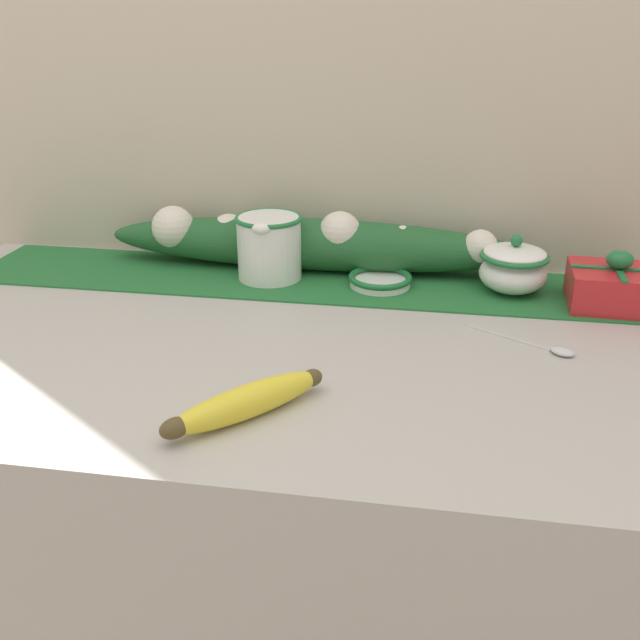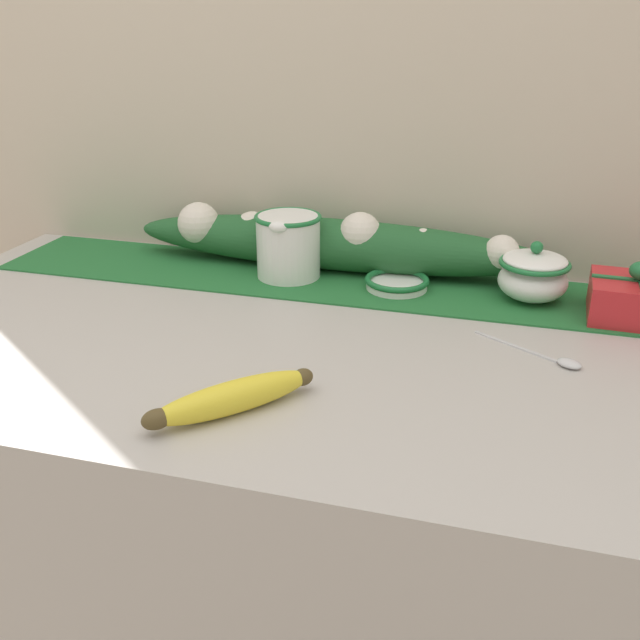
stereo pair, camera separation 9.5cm
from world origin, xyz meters
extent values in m
cube|color=#B7B2AD|center=(0.00, 0.00, 0.45)|extent=(1.28, 0.70, 0.89)
cube|color=beige|center=(0.00, 0.37, 1.20)|extent=(2.08, 0.04, 2.40)
cube|color=#236B33|center=(0.00, 0.24, 0.89)|extent=(1.18, 0.21, 0.00)
cylinder|color=white|center=(-0.07, 0.24, 0.95)|extent=(0.11, 0.11, 0.11)
torus|color=#1E7038|center=(-0.07, 0.24, 1.00)|extent=(0.12, 0.12, 0.01)
torus|color=white|center=(-0.07, 0.30, 0.96)|extent=(0.06, 0.01, 0.06)
ellipsoid|color=white|center=(-0.07, 0.19, 1.00)|extent=(0.03, 0.02, 0.02)
ellipsoid|color=white|center=(0.35, 0.24, 0.93)|extent=(0.11, 0.11, 0.06)
torus|color=#1E7038|center=(0.35, 0.24, 0.96)|extent=(0.11, 0.11, 0.01)
ellipsoid|color=white|center=(0.35, 0.24, 0.96)|extent=(0.10, 0.10, 0.02)
sphere|color=#1E7038|center=(0.35, 0.24, 0.98)|extent=(0.02, 0.02, 0.02)
cylinder|color=white|center=(0.13, 0.23, 0.90)|extent=(0.10, 0.10, 0.01)
torus|color=#1E7038|center=(0.13, 0.23, 0.91)|extent=(0.11, 0.11, 0.01)
ellipsoid|color=yellow|center=(0.02, -0.22, 0.91)|extent=(0.17, 0.18, 0.04)
ellipsoid|color=brown|center=(-0.05, -0.28, 0.91)|extent=(0.04, 0.04, 0.02)
ellipsoid|color=brown|center=(0.08, -0.15, 0.91)|extent=(0.03, 0.03, 0.02)
cube|color=silver|center=(0.33, 0.05, 0.89)|extent=(0.12, 0.07, 0.00)
ellipsoid|color=silver|center=(0.40, 0.01, 0.90)|extent=(0.04, 0.04, 0.01)
cube|color=red|center=(0.50, 0.20, 0.92)|extent=(0.14, 0.12, 0.06)
ellipsoid|color=#235B2D|center=(0.00, 0.30, 0.94)|extent=(0.75, 0.10, 0.09)
sphere|color=silver|center=(-0.25, 0.28, 0.96)|extent=(0.08, 0.08, 0.08)
sphere|color=silver|center=(-0.16, 0.30, 0.95)|extent=(0.07, 0.07, 0.07)
sphere|color=silver|center=(-0.06, 0.30, 0.95)|extent=(0.05, 0.05, 0.05)
sphere|color=silver|center=(0.05, 0.29, 0.97)|extent=(0.07, 0.07, 0.07)
sphere|color=silver|center=(0.16, 0.29, 0.95)|extent=(0.06, 0.06, 0.06)
sphere|color=silver|center=(0.29, 0.28, 0.95)|extent=(0.06, 0.06, 0.06)
camera|label=1|loc=(0.22, -0.90, 1.32)|focal=40.00mm
camera|label=2|loc=(0.31, -0.88, 1.32)|focal=40.00mm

